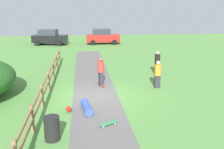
# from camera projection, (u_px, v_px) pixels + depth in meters

# --- Properties ---
(ground_plane) EXTENTS (60.00, 60.00, 0.00)m
(ground_plane) POSITION_uv_depth(u_px,v_px,m) (95.00, 95.00, 13.72)
(ground_plane) COLOR #568E42
(asphalt_path) EXTENTS (2.40, 28.00, 0.02)m
(asphalt_path) POSITION_uv_depth(u_px,v_px,m) (95.00, 95.00, 13.72)
(asphalt_path) COLOR #605E5B
(asphalt_path) RESTS_ON ground_plane
(wooden_fence) EXTENTS (0.12, 18.12, 1.10)m
(wooden_fence) POSITION_uv_depth(u_px,v_px,m) (45.00, 85.00, 13.25)
(wooden_fence) COLOR olive
(wooden_fence) RESTS_ON ground_plane
(trash_bin) EXTENTS (0.56, 0.56, 0.90)m
(trash_bin) POSITION_uv_depth(u_px,v_px,m) (52.00, 128.00, 9.04)
(trash_bin) COLOR black
(trash_bin) RESTS_ON ground_plane
(skater_riding) EXTENTS (0.48, 0.82, 1.74)m
(skater_riding) POSITION_uv_depth(u_px,v_px,m) (101.00, 70.00, 15.08)
(skater_riding) COLOR #B23326
(skater_riding) RESTS_ON asphalt_path
(skater_fallen) EXTENTS (1.23, 1.44, 0.36)m
(skater_fallen) POSITION_uv_depth(u_px,v_px,m) (85.00, 107.00, 11.59)
(skater_fallen) COLOR blue
(skater_fallen) RESTS_ON asphalt_path
(skateboard_loose) EXTENTS (0.80, 0.55, 0.08)m
(skateboard_loose) POSITION_uv_depth(u_px,v_px,m) (108.00, 123.00, 10.24)
(skateboard_loose) COLOR #338C4C
(skateboard_loose) RESTS_ON asphalt_path
(bystander_black) EXTENTS (0.43, 0.43, 1.66)m
(bystander_black) POSITION_uv_depth(u_px,v_px,m) (157.00, 62.00, 17.77)
(bystander_black) COLOR #2D2D33
(bystander_black) RESTS_ON ground_plane
(bystander_orange) EXTENTS (0.39, 0.39, 1.63)m
(bystander_orange) POSITION_uv_depth(u_px,v_px,m) (158.00, 73.00, 14.78)
(bystander_orange) COLOR #2D2D33
(bystander_orange) RESTS_ON ground_plane
(parked_car_red) EXTENTS (4.22, 2.03, 1.92)m
(parked_car_red) POSITION_uv_depth(u_px,v_px,m) (103.00, 37.00, 32.31)
(parked_car_red) COLOR red
(parked_car_red) RESTS_ON ground_plane
(parked_car_black) EXTENTS (4.43, 2.56, 1.92)m
(parked_car_black) POSITION_uv_depth(u_px,v_px,m) (50.00, 37.00, 31.55)
(parked_car_black) COLOR black
(parked_car_black) RESTS_ON ground_plane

